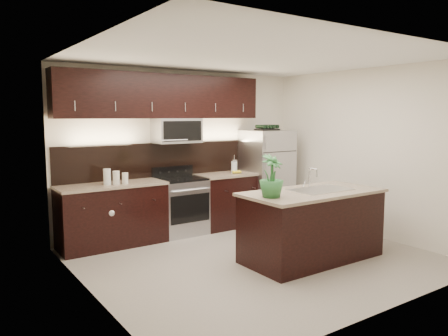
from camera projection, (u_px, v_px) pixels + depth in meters
The scene contains 12 objects.
ground at pixel (257, 258), 5.99m from camera, with size 4.50×4.50×0.00m, color gray.
room_walls at pixel (253, 135), 5.69m from camera, with size 4.52×4.02×2.71m.
counter_run at pixel (170, 207), 7.06m from camera, with size 3.51×0.65×0.94m.
upper_fixtures at pixel (165, 103), 6.99m from camera, with size 3.49×0.40×1.66m.
island at pixel (312, 225), 5.91m from camera, with size 1.96×0.96×0.94m.
sink_faucet at pixel (320, 189), 5.94m from camera, with size 0.84×0.50×0.28m.
refrigerator at pixel (267, 176), 8.08m from camera, with size 0.81×0.73×1.68m, color #B2B2B7.
wine_rack at pixel (267, 128), 7.97m from camera, with size 0.41×0.26×0.10m.
plant at pixel (272, 176), 5.36m from camera, with size 0.30×0.30×0.53m, color #27632D.
canisters at pixel (114, 177), 6.39m from camera, with size 0.34×0.18×0.24m.
french_press at pixel (234, 167), 7.65m from camera, with size 0.11×0.11×0.31m.
bananas at pixel (234, 172), 7.61m from camera, with size 0.17×0.14×0.05m, color yellow.
Camera 1 is at (-3.65, -4.52, 1.94)m, focal length 35.00 mm.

